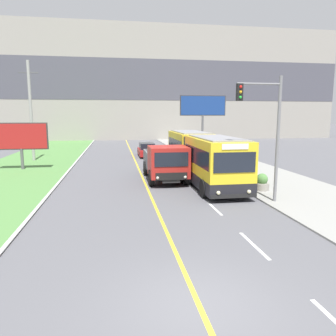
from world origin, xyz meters
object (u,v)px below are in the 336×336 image
object	(u,v)px
billboard_large	(203,108)
billboard_small	(21,137)
traffic_light_mast	(267,124)
planter_round_second	(232,168)
car_distant	(147,150)
utility_pole_far	(31,111)
planter_round_near	(262,183)
dump_truck	(166,163)
planter_round_third	(211,160)
city_bus	(201,156)
planter_round_far	(198,153)

from	to	relation	value
billboard_large	billboard_small	distance (m)	19.11
traffic_light_mast	planter_round_second	distance (m)	8.27
billboard_small	car_distant	bearing A→B (deg)	32.74
utility_pole_far	planter_round_near	world-z (taller)	utility_pole_far
utility_pole_far	billboard_large	world-z (taller)	utility_pole_far
billboard_large	billboard_small	bearing A→B (deg)	-155.68
billboard_small	dump_truck	bearing A→B (deg)	-32.51
planter_round_near	car_distant	bearing A→B (deg)	106.03
billboard_large	traffic_light_mast	bearing A→B (deg)	-96.54
car_distant	billboard_large	bearing A→B (deg)	7.11
billboard_large	planter_round_third	bearing A→B (deg)	-99.53
city_bus	car_distant	world-z (taller)	city_bus
city_bus	planter_round_far	world-z (taller)	city_bus
city_bus	billboard_small	distance (m)	14.84
planter_round_near	planter_round_second	size ratio (longest dim) A/B	0.91
billboard_large	city_bus	bearing A→B (deg)	-105.34
utility_pole_far	planter_round_second	bearing A→B (deg)	-33.87
car_distant	traffic_light_mast	xyz separation A→B (m)	(3.98, -19.97, 3.28)
car_distant	billboard_large	world-z (taller)	billboard_large
city_bus	utility_pole_far	world-z (taller)	utility_pole_far
traffic_light_mast	planter_round_far	bearing A→B (deg)	86.50
planter_round_third	dump_truck	bearing A→B (deg)	-128.01
city_bus	billboard_large	world-z (taller)	billboard_large
billboard_large	planter_round_third	distance (m)	9.61
dump_truck	billboard_small	size ratio (longest dim) A/B	1.56
dump_truck	planter_round_second	distance (m)	5.36
billboard_small	planter_round_far	xyz separation A→B (m)	(15.95, 4.51, -2.12)
billboard_small	planter_round_second	world-z (taller)	billboard_small
planter_round_third	planter_round_far	world-z (taller)	planter_round_third
planter_round_far	utility_pole_far	bearing A→B (deg)	176.62
traffic_light_mast	planter_round_near	world-z (taller)	traffic_light_mast
planter_round_near	billboard_small	bearing A→B (deg)	146.57
city_bus	billboard_small	size ratio (longest dim) A/B	3.08
utility_pole_far	planter_round_second	xyz separation A→B (m)	(16.36, -10.98, -4.25)
dump_truck	planter_round_second	bearing A→B (deg)	15.33
billboard_small	planter_round_third	distance (m)	16.01
billboard_large	planter_round_second	xyz separation A→B (m)	(-1.28, -13.31, -4.60)
planter_round_second	planter_round_third	distance (m)	5.01
city_bus	planter_round_far	distance (m)	11.19
car_distant	billboard_small	world-z (taller)	billboard_small
billboard_small	planter_round_far	bearing A→B (deg)	15.79
planter_round_third	planter_round_second	bearing A→B (deg)	-88.70
city_bus	utility_pole_far	size ratio (longest dim) A/B	1.37
city_bus	dump_truck	size ratio (longest dim) A/B	1.97
city_bus	utility_pole_far	xyz separation A→B (m)	(-13.76, 11.80, 3.22)
billboard_large	planter_round_far	world-z (taller)	billboard_large
billboard_large	car_distant	bearing A→B (deg)	-172.89
dump_truck	planter_round_far	world-z (taller)	dump_truck
billboard_large	billboard_small	xyz separation A→B (m)	(-17.26, -7.80, -2.52)
planter_round_third	planter_round_far	bearing A→B (deg)	89.07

